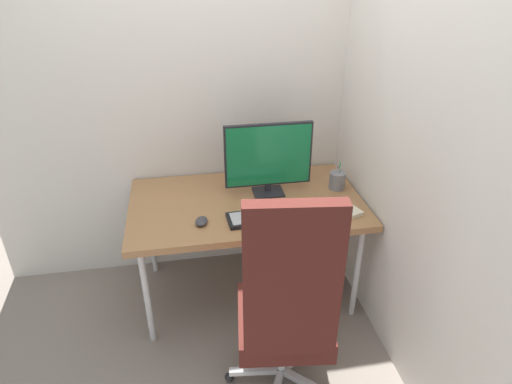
# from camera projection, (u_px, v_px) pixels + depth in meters

# --- Properties ---
(ground_plane) EXTENTS (8.00, 8.00, 0.00)m
(ground_plane) POSITION_uv_depth(u_px,v_px,m) (247.00, 290.00, 3.00)
(ground_plane) COLOR slate
(wall_back) EXTENTS (3.20, 0.04, 2.80)m
(wall_back) POSITION_uv_depth(u_px,v_px,m) (234.00, 67.00, 2.70)
(wall_back) COLOR silver
(wall_back) RESTS_ON ground_plane
(wall_side_right) EXTENTS (0.04, 2.62, 2.80)m
(wall_side_right) POSITION_uv_depth(u_px,v_px,m) (397.00, 93.00, 2.21)
(wall_side_right) COLOR silver
(wall_side_right) RESTS_ON ground_plane
(desk) EXTENTS (1.39, 0.81, 0.70)m
(desk) POSITION_uv_depth(u_px,v_px,m) (246.00, 207.00, 2.69)
(desk) COLOR #996B42
(desk) RESTS_ON ground_plane
(office_chair) EXTENTS (0.57, 0.58, 1.23)m
(office_chair) POSITION_uv_depth(u_px,v_px,m) (287.00, 309.00, 2.01)
(office_chair) COLOR black
(office_chair) RESTS_ON ground_plane
(monitor) EXTENTS (0.53, 0.15, 0.45)m
(monitor) POSITION_uv_depth(u_px,v_px,m) (268.00, 157.00, 2.64)
(monitor) COLOR black
(monitor) RESTS_ON desk
(keyboard) EXTENTS (0.46, 0.19, 0.02)m
(keyboard) POSITION_uv_depth(u_px,v_px,m) (267.00, 216.00, 2.49)
(keyboard) COLOR black
(keyboard) RESTS_ON desk
(mouse) EXTENTS (0.09, 0.11, 0.03)m
(mouse) POSITION_uv_depth(u_px,v_px,m) (201.00, 221.00, 2.43)
(mouse) COLOR #333338
(mouse) RESTS_ON desk
(pen_holder) EXTENTS (0.10, 0.10, 0.19)m
(pen_holder) POSITION_uv_depth(u_px,v_px,m) (337.00, 180.00, 2.78)
(pen_holder) COLOR slate
(pen_holder) RESTS_ON desk
(notebook) EXTENTS (0.22, 0.24, 0.03)m
(notebook) POSITION_uv_depth(u_px,v_px,m) (341.00, 210.00, 2.54)
(notebook) COLOR beige
(notebook) RESTS_ON desk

